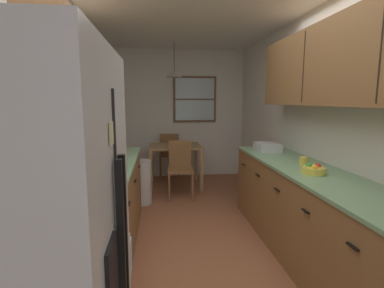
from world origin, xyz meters
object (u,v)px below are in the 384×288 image
at_px(microwave_over_range, 32,84).
at_px(trash_bin, 142,182).
at_px(table_serving_bowl, 175,143).
at_px(dining_chair_near, 180,166).
at_px(dining_table, 175,152).
at_px(mug_spare, 304,161).
at_px(fruit_bowl, 314,169).
at_px(dish_rack, 267,147).
at_px(storage_canister, 83,174).
at_px(stove_range, 68,281).
at_px(dining_chair_far, 170,153).

height_order(microwave_over_range, trash_bin, microwave_over_range).
bearing_deg(table_serving_bowl, dining_chair_near, -85.43).
height_order(dining_table, mug_spare, mug_spare).
xyz_separation_m(fruit_bowl, dish_rack, (0.03, 1.19, 0.01)).
distance_m(mug_spare, dish_rack, 0.87).
xyz_separation_m(dining_chair_near, storage_canister, (-0.91, -2.38, 0.50)).
height_order(stove_range, microwave_over_range, microwave_over_range).
height_order(dining_chair_near, table_serving_bowl, dining_chair_near).
relative_size(trash_bin, fruit_bowl, 3.18).
bearing_deg(microwave_over_range, stove_range, -0.03).
relative_size(trash_bin, storage_canister, 3.21).
bearing_deg(storage_canister, dining_chair_near, 69.12).
bearing_deg(dish_rack, fruit_bowl, -91.31).
distance_m(dining_chair_far, mug_spare, 3.34).
height_order(dining_chair_far, table_serving_bowl, dining_chair_far).
bearing_deg(mug_spare, storage_canister, -165.33).
xyz_separation_m(dining_chair_near, dining_chair_far, (-0.12, 1.22, 0.00)).
xyz_separation_m(dining_chair_near, mug_spare, (1.11, -1.85, 0.44)).
distance_m(microwave_over_range, mug_spare, 2.46).
xyz_separation_m(mug_spare, table_serving_bowl, (-1.16, 2.51, -0.17)).
distance_m(trash_bin, storage_canister, 2.23).
distance_m(stove_range, microwave_over_range, 1.17).
relative_size(mug_spare, dish_rack, 0.35).
distance_m(dining_table, dining_chair_near, 0.62).
height_order(trash_bin, mug_spare, mug_spare).
distance_m(storage_canister, table_serving_bowl, 3.16).
bearing_deg(fruit_bowl, trash_bin, 130.79).
height_order(dish_rack, table_serving_bowl, dish_rack).
bearing_deg(storage_canister, dining_chair_far, 77.68).
relative_size(stove_range, microwave_over_range, 1.92).
distance_m(mug_spare, table_serving_bowl, 2.77).
relative_size(dining_chair_far, storage_canister, 4.35).
relative_size(dining_chair_near, dish_rack, 2.65).
distance_m(storage_canister, fruit_bowl, 1.95).
bearing_deg(trash_bin, dining_chair_near, 24.40).
xyz_separation_m(microwave_over_range, trash_bin, (0.41, 2.61, -1.31)).
height_order(stove_range, dining_chair_near, stove_range).
relative_size(dining_table, dining_chair_near, 1.02).
bearing_deg(dining_chair_near, microwave_over_range, -109.39).
xyz_separation_m(dish_rack, table_serving_bowl, (-1.11, 1.64, -0.17)).
bearing_deg(storage_canister, table_serving_bowl, 74.26).
height_order(stove_range, dining_chair_far, stove_range).
xyz_separation_m(mug_spare, dish_rack, (-0.05, 0.87, 0.01)).
xyz_separation_m(trash_bin, table_serving_bowl, (0.56, 0.93, 0.45)).
height_order(mug_spare, table_serving_bowl, mug_spare).
relative_size(mug_spare, fruit_bowl, 0.58).
xyz_separation_m(microwave_over_range, dish_rack, (2.08, 1.90, -0.69)).
bearing_deg(dining_table, dish_rack, -55.18).
height_order(microwave_over_range, mug_spare, microwave_over_range).
height_order(fruit_bowl, table_serving_bowl, fruit_bowl).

